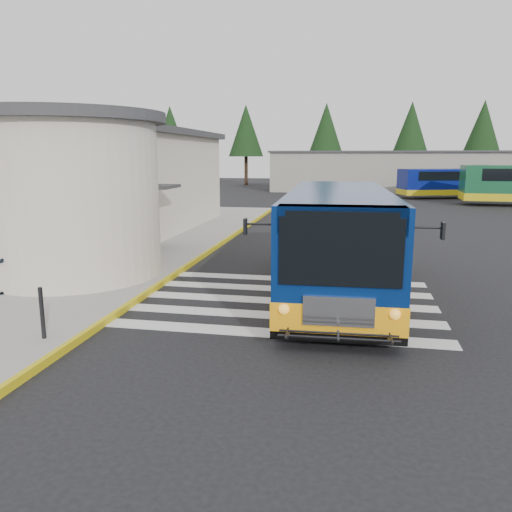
% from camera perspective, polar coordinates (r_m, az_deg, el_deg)
% --- Properties ---
extents(ground, '(140.00, 140.00, 0.00)m').
position_cam_1_polar(ground, '(13.74, 5.13, -4.34)').
color(ground, black).
rests_on(ground, ground).
extents(sidewalk, '(10.00, 34.00, 0.15)m').
position_cam_1_polar(sidewalk, '(20.33, -19.77, 0.40)').
color(sidewalk, gray).
rests_on(sidewalk, ground).
extents(curb_strip, '(0.12, 34.00, 0.16)m').
position_cam_1_polar(curb_strip, '(18.34, -6.29, -0.11)').
color(curb_strip, gold).
rests_on(curb_strip, ground).
extents(station_building, '(12.70, 18.70, 4.80)m').
position_cam_1_polar(station_building, '(23.47, -20.51, 7.88)').
color(station_building, beige).
rests_on(station_building, ground).
extents(crosswalk, '(8.00, 5.35, 0.01)m').
position_cam_1_polar(crosswalk, '(13.04, 2.58, -5.15)').
color(crosswalk, silver).
rests_on(crosswalk, ground).
extents(depot_building, '(26.40, 8.40, 4.20)m').
position_cam_1_polar(depot_building, '(55.40, 15.85, 9.32)').
color(depot_building, gray).
rests_on(depot_building, ground).
extents(tree_line, '(58.40, 4.40, 10.00)m').
position_cam_1_polar(tree_line, '(63.45, 15.73, 13.76)').
color(tree_line, black).
rests_on(tree_line, ground).
extents(transit_bus, '(3.63, 10.06, 2.81)m').
position_cam_1_polar(transit_bus, '(13.82, 9.32, 1.36)').
color(transit_bus, navy).
rests_on(transit_bus, ground).
extents(pedestrian_a, '(0.42, 0.59, 1.51)m').
position_cam_1_polar(pedestrian_a, '(14.77, -20.01, -0.26)').
color(pedestrian_a, black).
rests_on(pedestrian_a, sidewalk).
extents(bollard, '(0.09, 0.09, 1.05)m').
position_cam_1_polar(bollard, '(10.75, -23.26, -6.00)').
color(bollard, black).
rests_on(bollard, sidewalk).
extents(far_bus_a, '(8.92, 4.88, 2.22)m').
position_cam_1_polar(far_bus_a, '(47.65, 21.12, 7.91)').
color(far_bus_a, navy).
rests_on(far_bus_a, ground).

